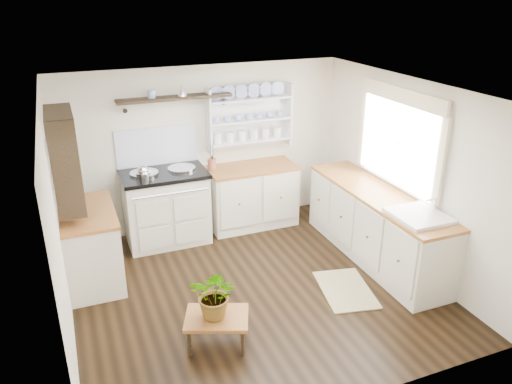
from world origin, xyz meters
TOP-DOWN VIEW (x-y plane):
  - floor at (0.00, 0.00)m, footprint 4.00×3.80m
  - wall_back at (0.00, 1.90)m, footprint 4.00×0.02m
  - wall_right at (2.00, 0.00)m, footprint 0.02×3.80m
  - wall_left at (-2.00, 0.00)m, footprint 0.02×3.80m
  - ceiling at (0.00, 0.00)m, footprint 4.00×3.80m
  - window at (1.95, 0.15)m, footprint 0.08×1.55m
  - aga_cooker at (-0.66, 1.57)m, footprint 1.12×0.77m
  - back_cabinets at (0.60, 1.60)m, footprint 1.27×0.63m
  - right_cabinets at (1.70, 0.10)m, footprint 0.62×2.43m
  - belfast_sink at (1.70, -0.65)m, footprint 0.55×0.60m
  - left_cabinets at (-1.70, 0.90)m, footprint 0.62×1.13m
  - plate_rack at (0.65, 1.86)m, footprint 1.20×0.22m
  - high_shelf at (-0.40, 1.78)m, footprint 1.50×0.29m
  - left_shelving at (-1.84, 0.90)m, footprint 0.28×0.80m
  - kettle at (-0.94, 1.45)m, footprint 0.19×0.19m
  - utensil_crock at (0.04, 1.68)m, footprint 0.12×0.12m
  - center_table at (-0.70, -0.77)m, footprint 0.72×0.62m
  - potted_plant at (-0.70, -0.77)m, footprint 0.59×0.58m
  - floor_rug at (0.97, -0.44)m, footprint 0.71×0.94m

SIDE VIEW (x-z plane):
  - floor at x=0.00m, z-range -0.01..0.01m
  - floor_rug at x=0.97m, z-range 0.00..0.02m
  - center_table at x=-0.70m, z-range 0.12..0.45m
  - right_cabinets at x=1.70m, z-range 0.01..0.91m
  - left_cabinets at x=-1.70m, z-range 0.01..0.91m
  - back_cabinets at x=0.60m, z-range 0.01..0.91m
  - aga_cooker at x=-0.66m, z-range -0.01..1.02m
  - potted_plant at x=-0.70m, z-range 0.33..0.82m
  - belfast_sink at x=1.70m, z-range 0.58..1.03m
  - utensil_crock at x=0.04m, z-range 0.91..1.05m
  - kettle at x=-0.94m, z-range 0.93..1.16m
  - wall_back at x=0.00m, z-range 0.00..2.30m
  - wall_right at x=2.00m, z-range 0.00..2.30m
  - wall_left at x=-2.00m, z-range 0.00..2.30m
  - left_shelving at x=-1.84m, z-range 1.02..2.08m
  - plate_rack at x=0.65m, z-range 1.11..2.01m
  - window at x=1.95m, z-range 0.95..2.17m
  - high_shelf at x=-0.40m, z-range 1.83..1.99m
  - ceiling at x=0.00m, z-range 2.29..2.30m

